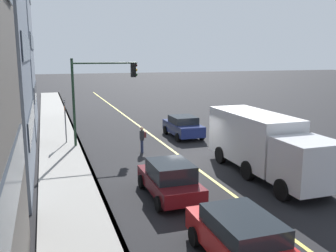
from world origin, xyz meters
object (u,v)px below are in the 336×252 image
object	(u,v)px
car_maroon	(170,179)
street_sign_post	(65,118)
car_navy	(183,126)
car_red	(243,240)
pedestrian_with_backpack	(142,138)
traffic_light_mast	(99,86)
truck_white	(264,143)

from	to	relation	value
car_maroon	street_sign_post	distance (m)	11.34
car_navy	street_sign_post	world-z (taller)	street_sign_post
car_red	pedestrian_with_backpack	size ratio (longest dim) A/B	2.80
traffic_light_mast	street_sign_post	xyz separation A→B (m)	(1.06, 2.10, -2.10)
car_maroon	street_sign_post	bearing A→B (deg)	18.00
traffic_light_mast	street_sign_post	world-z (taller)	traffic_light_mast
car_navy	street_sign_post	bearing A→B (deg)	87.99
truck_white	traffic_light_mast	xyz separation A→B (m)	(8.37, 6.63, 2.24)
car_navy	traffic_light_mast	distance (m)	6.73
car_red	traffic_light_mast	size ratio (longest dim) A/B	0.79
truck_white	pedestrian_with_backpack	distance (m)	7.48
car_red	street_sign_post	size ratio (longest dim) A/B	1.49
car_navy	truck_white	world-z (taller)	truck_white
pedestrian_with_backpack	street_sign_post	bearing A→B (deg)	50.14
car_navy	street_sign_post	xyz separation A→B (m)	(0.28, 8.04, 0.96)
car_maroon	truck_white	bearing A→B (deg)	-75.92
car_maroon	pedestrian_with_backpack	bearing A→B (deg)	-5.67
street_sign_post	car_maroon	bearing A→B (deg)	-162.00
car_navy	pedestrian_with_backpack	xyz separation A→B (m)	(-3.23, 3.83, 0.13)
truck_white	car_navy	bearing A→B (deg)	4.32
car_red	pedestrian_with_backpack	world-z (taller)	pedestrian_with_backpack
car_maroon	street_sign_post	size ratio (longest dim) A/B	1.34
truck_white	traffic_light_mast	size ratio (longest dim) A/B	1.46
street_sign_post	traffic_light_mast	bearing A→B (deg)	-116.90
car_red	street_sign_post	distance (m)	16.65
street_sign_post	car_red	bearing A→B (deg)	-166.83
car_navy	street_sign_post	size ratio (longest dim) A/B	1.36
car_red	truck_white	world-z (taller)	truck_white
truck_white	street_sign_post	bearing A→B (deg)	42.78
car_navy	car_maroon	distance (m)	11.41
traffic_light_mast	car_maroon	bearing A→B (deg)	-171.80
traffic_light_mast	street_sign_post	bearing A→B (deg)	63.10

